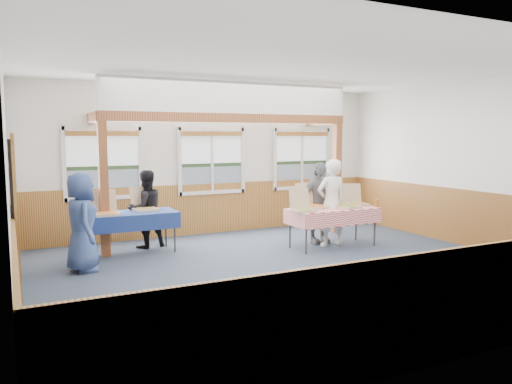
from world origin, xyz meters
TOP-DOWN VIEW (x-y plane):
  - floor at (0.00, 0.00)m, footprint 8.00×8.00m
  - ceiling at (0.00, 0.00)m, footprint 8.00×8.00m
  - wall_back at (0.00, 3.50)m, footprint 8.00×0.00m
  - wall_front at (0.00, -3.50)m, footprint 8.00×0.00m
  - wall_left at (-4.00, 0.00)m, footprint 0.00×8.00m
  - wall_right at (4.00, 0.00)m, footprint 0.00×8.00m
  - wainscot_back at (0.00, 3.48)m, footprint 7.98×0.05m
  - wainscot_front at (0.00, -3.48)m, footprint 7.98×0.05m
  - wainscot_left at (-3.98, 0.00)m, footprint 0.05×6.98m
  - wainscot_right at (3.98, 0.00)m, footprint 0.05×6.98m
  - cased_opening at (-3.96, 0.90)m, footprint 0.06×1.30m
  - window_left at (-2.30, 3.46)m, footprint 1.56×0.10m
  - window_mid at (0.00, 3.46)m, footprint 1.56×0.10m
  - window_right at (2.30, 3.46)m, footprint 1.56×0.10m
  - post_left at (-2.50, 2.30)m, footprint 0.15×0.15m
  - post_right at (2.50, 2.30)m, footprint 0.15×0.15m
  - cross_beam at (0.00, 2.30)m, footprint 5.15×0.18m
  - table_left at (-2.08, 2.30)m, footprint 1.82×1.03m
  - table_right at (1.58, 1.11)m, footprint 1.81×0.90m
  - pizza_box_a at (-2.48, 2.19)m, footprint 0.41×0.49m
  - pizza_box_b at (-1.74, 2.46)m, footprint 0.48×0.55m
  - pizza_box_c at (0.84, 1.02)m, footprint 0.45×0.52m
  - pizza_box_d at (1.22, 1.31)m, footprint 0.53×0.60m
  - pizza_box_e at (1.82, 1.04)m, footprint 0.51×0.58m
  - pizza_box_f at (2.24, 1.26)m, footprint 0.47×0.54m
  - veggie_tray at (-2.83, 2.30)m, footprint 0.39×0.39m
  - drink_glass at (2.43, 0.86)m, footprint 0.07×0.07m
  - woman_white at (1.61, 1.22)m, footprint 0.63×0.43m
  - woman_black at (-1.67, 2.67)m, footprint 0.83×0.70m
  - man_blue at (-3.00, 1.43)m, footprint 0.52×0.79m
  - person_grey at (1.54, 1.56)m, footprint 0.96×0.41m

SIDE VIEW (x-z plane):
  - floor at x=0.00m, z-range 0.00..0.00m
  - wainscot_back at x=0.00m, z-range 0.00..1.10m
  - wainscot_front at x=0.00m, z-range 0.00..1.10m
  - wainscot_left at x=-3.98m, z-range 0.00..1.10m
  - wainscot_right at x=3.98m, z-range 0.00..1.10m
  - table_left at x=-2.08m, z-range 0.32..1.08m
  - table_right at x=1.58m, z-range 0.32..1.08m
  - woman_black at x=-1.67m, z-range 0.00..1.49m
  - veggie_tray at x=-2.83m, z-range 0.74..0.83m
  - man_blue at x=-3.00m, z-range 0.00..1.58m
  - person_grey at x=1.54m, z-range 0.00..1.62m
  - pizza_box_f at x=2.24m, z-range 0.61..1.03m
  - pizza_box_c at x=0.84m, z-range 0.61..1.03m
  - pizza_box_b at x=-1.74m, z-range 0.61..1.03m
  - pizza_box_a at x=-2.48m, z-range 0.61..1.04m
  - pizza_box_e at x=1.82m, z-range 0.60..1.05m
  - pizza_box_d at x=1.22m, z-range 0.59..1.06m
  - drink_glass at x=2.43m, z-range 0.76..0.91m
  - woman_white at x=1.61m, z-range 0.00..1.70m
  - cased_opening at x=-3.96m, z-range 0.00..2.10m
  - post_left at x=-2.50m, z-range 0.00..2.40m
  - post_right at x=2.50m, z-range 0.00..2.40m
  - wall_back at x=0.00m, z-range -2.40..5.60m
  - wall_front at x=0.00m, z-range -2.40..5.60m
  - wall_left at x=-4.00m, z-range -2.40..5.60m
  - wall_right at x=4.00m, z-range -2.40..5.60m
  - window_left at x=-2.30m, z-range 0.95..2.41m
  - window_mid at x=0.00m, z-range 0.95..2.41m
  - window_right at x=2.30m, z-range 0.95..2.41m
  - cross_beam at x=0.00m, z-range 2.40..2.58m
  - ceiling at x=0.00m, z-range 3.20..3.20m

